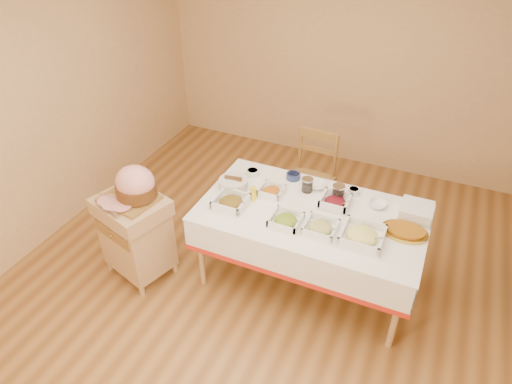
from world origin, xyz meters
TOP-DOWN VIEW (x-y plane):
  - room_shell at (0.00, 0.00)m, footprint 5.00×5.00m
  - dining_table at (0.30, 0.30)m, footprint 1.82×1.02m
  - butcher_cart at (-1.11, -0.22)m, footprint 0.68×0.61m
  - dining_chair at (0.03, 1.14)m, footprint 0.46×0.44m
  - ham_on_board at (-1.06, -0.18)m, footprint 0.47×0.44m
  - serving_dish_a at (-0.34, 0.11)m, footprint 0.26×0.26m
  - serving_dish_b at (0.16, 0.08)m, footprint 0.24×0.24m
  - serving_dish_c at (0.44, 0.10)m, footprint 0.24×0.24m
  - serving_dish_d at (0.75, 0.13)m, footprint 0.31×0.31m
  - serving_dish_e at (-0.09, 0.40)m, footprint 0.21×0.20m
  - serving_dish_f at (0.44, 0.47)m, footprint 0.24×0.23m
  - small_bowl_left at (-0.36, 0.60)m, footprint 0.12×0.12m
  - small_bowl_mid at (-0.01, 0.70)m, footprint 0.13×0.13m
  - small_bowl_right at (0.54, 0.69)m, footprint 0.10×0.10m
  - bowl_white_imported at (0.22, 0.65)m, footprint 0.20×0.20m
  - bowl_small_imported at (0.77, 0.59)m, footprint 0.18×0.18m
  - preserve_jar_left at (0.17, 0.56)m, footprint 0.10×0.10m
  - preserve_jar_right at (0.44, 0.56)m, footprint 0.11×0.11m
  - mustard_bottle at (-0.20, 0.26)m, footprint 0.05×0.05m
  - bread_basket at (-0.43, 0.34)m, footprint 0.25×0.25m
  - plate_stack at (1.07, 0.58)m, footprint 0.25×0.25m
  - brass_platter at (1.03, 0.33)m, footprint 0.35×0.25m

SIDE VIEW (x-z plane):
  - butcher_cart at x=-1.11m, z-range 0.05..0.85m
  - dining_chair at x=0.03m, z-range 0.01..0.99m
  - dining_table at x=0.30m, z-range 0.22..0.98m
  - bowl_white_imported at x=0.22m, z-range 0.76..0.80m
  - brass_platter at x=1.03m, z-range 0.76..0.80m
  - bowl_small_imported at x=0.77m, z-range 0.76..0.81m
  - small_bowl_right at x=0.54m, z-range 0.76..0.81m
  - small_bowl_mid at x=-0.01m, z-range 0.76..0.82m
  - serving_dish_e at x=-0.09m, z-range 0.74..0.84m
  - small_bowl_left at x=-0.36m, z-range 0.76..0.82m
  - serving_dish_b at x=0.16m, z-range 0.74..0.84m
  - serving_dish_c at x=0.44m, z-range 0.74..0.84m
  - serving_dish_f at x=0.44m, z-range 0.74..0.85m
  - serving_dish_a at x=-0.34m, z-range 0.74..0.85m
  - serving_dish_d at x=0.75m, z-range 0.74..0.86m
  - bread_basket at x=-0.43m, z-range 0.75..0.86m
  - plate_stack at x=1.07m, z-range 0.76..0.87m
  - preserve_jar_left at x=0.17m, z-range 0.75..0.88m
  - preserve_jar_right at x=0.44m, z-range 0.75..0.89m
  - mustard_bottle at x=-0.20m, z-range 0.75..0.91m
  - ham_on_board at x=-1.06m, z-range 0.78..1.08m
  - room_shell at x=0.00m, z-range -1.20..3.80m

